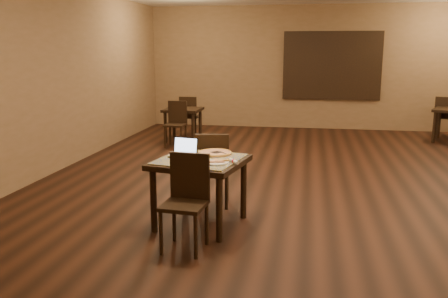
% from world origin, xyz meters
% --- Properties ---
extents(ground, '(10.00, 10.00, 0.00)m').
position_xyz_m(ground, '(0.00, 0.00, 0.00)').
color(ground, black).
rests_on(ground, ground).
extents(wall_back, '(8.00, 0.02, 3.00)m').
position_xyz_m(wall_back, '(0.00, 5.00, 1.50)').
color(wall_back, brown).
rests_on(wall_back, ground).
extents(wall_front, '(8.00, 0.02, 3.00)m').
position_xyz_m(wall_front, '(0.00, -5.00, 1.50)').
color(wall_front, brown).
rests_on(wall_front, ground).
extents(wall_left, '(0.02, 10.00, 3.00)m').
position_xyz_m(wall_left, '(-4.00, 0.00, 1.50)').
color(wall_left, brown).
rests_on(wall_left, ground).
extents(mural, '(2.34, 0.05, 1.64)m').
position_xyz_m(mural, '(0.50, 4.96, 1.55)').
color(mural, '#26648E').
rests_on(mural, wall_back).
extents(tiled_table, '(1.08, 1.08, 0.76)m').
position_xyz_m(tiled_table, '(-1.17, -2.02, 0.66)').
color(tiled_table, black).
rests_on(tiled_table, ground).
extents(chair_main_near, '(0.44, 0.44, 0.94)m').
position_xyz_m(chair_main_near, '(-1.16, -2.64, 0.53)').
color(chair_main_near, black).
rests_on(chair_main_near, ground).
extents(chair_main_far, '(0.47, 0.47, 0.95)m').
position_xyz_m(chair_main_far, '(-1.16, -1.40, 0.53)').
color(chair_main_far, black).
rests_on(chair_main_far, ground).
extents(laptop, '(0.33, 0.28, 0.20)m').
position_xyz_m(laptop, '(-1.37, -1.92, 0.82)').
color(laptop, black).
rests_on(laptop, tiled_table).
extents(plate, '(0.27, 0.27, 0.01)m').
position_xyz_m(plate, '(-0.95, -2.20, 0.77)').
color(plate, white).
rests_on(plate, tiled_table).
extents(pizza_slice, '(0.24, 0.24, 0.02)m').
position_xyz_m(pizza_slice, '(-0.95, -2.20, 0.79)').
color(pizza_slice, beige).
rests_on(pizza_slice, plate).
extents(pizza_pan, '(0.37, 0.37, 0.01)m').
position_xyz_m(pizza_pan, '(-1.05, -1.78, 0.77)').
color(pizza_pan, silver).
rests_on(pizza_pan, tiled_table).
extents(pizza_whole, '(0.38, 0.38, 0.03)m').
position_xyz_m(pizza_whole, '(-1.05, -1.78, 0.78)').
color(pizza_whole, beige).
rests_on(pizza_whole, pizza_pan).
extents(spatula, '(0.26, 0.28, 0.01)m').
position_xyz_m(spatula, '(-1.03, -1.80, 0.79)').
color(spatula, silver).
rests_on(spatula, pizza_whole).
extents(napkin_roll, '(0.13, 0.16, 0.04)m').
position_xyz_m(napkin_roll, '(-0.77, -2.16, 0.78)').
color(napkin_roll, white).
rests_on(napkin_roll, tiled_table).
extents(other_table_a_chair_far, '(0.52, 0.52, 0.92)m').
position_xyz_m(other_table_a_chair_far, '(2.97, 4.22, 0.52)').
color(other_table_a_chair_far, black).
rests_on(other_table_a_chair_far, ground).
extents(other_table_b, '(0.77, 0.77, 0.71)m').
position_xyz_m(other_table_b, '(-2.66, 2.77, 0.59)').
color(other_table_b, black).
rests_on(other_table_b, ground).
extents(other_table_b_chair_near, '(0.41, 0.41, 0.91)m').
position_xyz_m(other_table_b_chair_near, '(-2.65, 2.24, 0.52)').
color(other_table_b_chair_near, black).
rests_on(other_table_b_chair_near, ground).
extents(other_table_b_chair_far, '(0.41, 0.41, 0.91)m').
position_xyz_m(other_table_b_chair_far, '(-2.66, 3.31, 0.52)').
color(other_table_b_chair_far, black).
rests_on(other_table_b_chair_far, ground).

